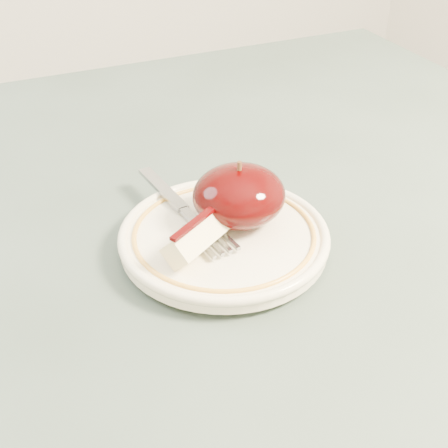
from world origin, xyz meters
name	(u,v)px	position (x,y,z in m)	size (l,w,h in m)	color
table	(241,290)	(0.00, 0.00, 0.66)	(0.90, 0.90, 0.75)	brown
plate	(224,237)	(-0.04, -0.04, 0.76)	(0.19, 0.19, 0.02)	white
apple_half	(239,195)	(-0.01, -0.02, 0.79)	(0.08, 0.08, 0.06)	black
apple_wedge	(199,235)	(-0.06, -0.05, 0.78)	(0.08, 0.06, 0.03)	beige
fork	(184,210)	(-0.06, 0.01, 0.77)	(0.04, 0.16, 0.00)	gray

